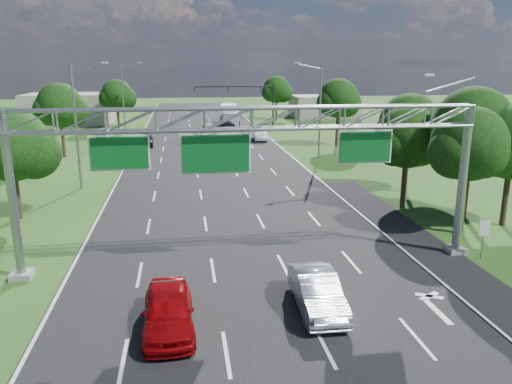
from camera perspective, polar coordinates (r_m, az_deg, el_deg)
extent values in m
plane|color=#234815|center=(43.06, -4.13, 0.97)|extent=(220.00, 220.00, 0.00)
cube|color=black|center=(43.06, -4.13, 0.97)|extent=(18.00, 180.00, 0.02)
cube|color=black|center=(30.67, 17.81, -5.37)|extent=(3.00, 30.00, 0.02)
cube|color=gray|center=(29.58, 21.80, -6.17)|extent=(1.00, 1.00, 0.30)
cylinder|color=gray|center=(28.52, 22.52, 1.10)|extent=(0.44, 0.44, 8.00)
cube|color=gray|center=(26.94, -25.19, -8.56)|extent=(1.00, 1.00, 0.30)
cylinder|color=gray|center=(25.76, -26.10, -0.63)|extent=(0.40, 0.40, 8.00)
cylinder|color=gray|center=(27.27, 21.35, 11.30)|extent=(2.54, 0.12, 0.79)
cube|color=beige|center=(26.69, 19.15, 12.52)|extent=(0.50, 0.22, 0.12)
cube|color=white|center=(24.25, -15.31, 4.34)|extent=(2.80, 0.05, 1.70)
cube|color=#0B5B20|center=(24.19, -15.33, 4.31)|extent=(2.62, 0.05, 1.52)
cube|color=white|center=(24.15, -4.61, 4.41)|extent=(3.40, 0.05, 2.00)
cube|color=#0B5B20|center=(24.09, -4.60, 4.38)|extent=(3.22, 0.05, 1.82)
cube|color=white|center=(25.73, 12.36, 5.08)|extent=(2.80, 0.05, 1.70)
cube|color=#0B5B20|center=(25.67, 12.40, 5.06)|extent=(2.62, 0.05, 1.52)
cylinder|color=gray|center=(28.97, 24.48, -5.09)|extent=(0.06, 0.06, 2.00)
cube|color=white|center=(28.73, 24.66, -3.79)|extent=(0.60, 0.04, 0.80)
cylinder|color=black|center=(78.30, 1.96, 9.72)|extent=(0.24, 0.24, 7.00)
cylinder|color=black|center=(77.25, -2.50, 11.96)|extent=(12.00, 0.18, 0.18)
imported|color=black|center=(76.88, -7.04, 11.44)|extent=(0.18, 0.22, 1.10)
imported|color=black|center=(77.18, -3.25, 11.54)|extent=(0.18, 0.22, 1.10)
imported|color=black|center=(77.79, 0.50, 11.58)|extent=(0.18, 0.22, 1.10)
cylinder|color=gray|center=(42.89, -19.87, 6.89)|extent=(0.20, 0.20, 10.00)
cylinder|color=gray|center=(42.35, -18.66, 13.30)|extent=(2.78, 0.12, 0.60)
cube|color=beige|center=(42.15, -16.92, 13.97)|extent=(0.55, 0.22, 0.12)
cylinder|color=gray|center=(77.37, -14.93, 10.31)|extent=(0.20, 0.20, 10.00)
cylinder|color=gray|center=(77.08, -14.18, 13.84)|extent=(2.78, 0.12, 0.60)
cube|color=beige|center=(76.97, -13.20, 14.20)|extent=(0.55, 0.22, 0.12)
cylinder|color=gray|center=(54.00, 7.33, 9.03)|extent=(0.20, 0.20, 10.00)
cylinder|color=gray|center=(53.42, 6.12, 14.06)|extent=(2.78, 0.12, 0.60)
cube|color=beige|center=(53.11, 4.73, 14.52)|extent=(0.55, 0.22, 0.12)
cylinder|color=#2D2116|center=(32.52, 22.53, -1.22)|extent=(0.36, 0.36, 3.74)
sphere|color=black|center=(31.79, 23.17, 5.09)|extent=(4.40, 4.40, 4.40)
sphere|color=black|center=(32.79, 24.36, 4.25)|extent=(3.30, 3.30, 3.30)
sphere|color=black|center=(31.10, 21.81, 4.21)|extent=(3.08, 3.08, 3.08)
cylinder|color=#2D2116|center=(35.97, 22.90, 0.54)|extent=(0.36, 0.36, 4.18)
sphere|color=black|center=(35.28, 23.56, 7.00)|extent=(5.00, 5.00, 5.00)
sphere|color=black|center=(36.36, 24.81, 6.06)|extent=(3.75, 3.75, 3.75)
sphere|color=black|center=(34.51, 22.14, 6.15)|extent=(3.50, 3.50, 3.50)
cylinder|color=#2D2116|center=(37.23, 16.53, 0.85)|extent=(0.36, 0.36, 3.30)
sphere|color=black|center=(36.60, 16.91, 6.04)|extent=(4.40, 4.40, 4.40)
sphere|color=black|center=(37.52, 18.12, 5.29)|extent=(3.30, 3.30, 3.30)
sphere|color=black|center=(35.99, 15.63, 5.28)|extent=(3.08, 3.08, 3.08)
cylinder|color=#2D2116|center=(35.24, 26.59, -0.68)|extent=(0.36, 0.36, 3.52)
sphere|color=black|center=(33.80, 26.03, 4.25)|extent=(3.22, 3.22, 3.22)
cylinder|color=#2D2116|center=(41.57, 16.76, 2.38)|extent=(0.36, 0.36, 3.52)
sphere|color=black|center=(40.99, 17.14, 7.41)|extent=(4.80, 4.80, 4.80)
sphere|color=black|center=(41.95, 18.33, 6.64)|extent=(3.60, 3.60, 3.60)
sphere|color=black|center=(40.33, 15.87, 6.70)|extent=(3.36, 3.36, 3.36)
cylinder|color=#2D2116|center=(36.49, -25.61, -0.45)|extent=(0.36, 0.36, 3.08)
sphere|color=black|center=(35.83, -26.21, 4.90)|extent=(4.80, 4.80, 4.80)
sphere|color=black|center=(35.96, -24.10, 4.19)|extent=(3.60, 3.60, 3.60)
cylinder|color=#2D2116|center=(58.78, -21.17, 5.54)|extent=(0.36, 0.36, 3.74)
sphere|color=black|center=(58.37, -21.51, 9.21)|extent=(4.80, 4.80, 4.80)
sphere|color=black|center=(58.55, -20.22, 8.75)|extent=(3.60, 3.60, 3.60)
sphere|color=black|center=(58.36, -22.58, 8.64)|extent=(3.36, 3.36, 3.36)
cylinder|color=#2D2116|center=(82.78, -15.46, 8.19)|extent=(0.36, 0.36, 3.30)
sphere|color=black|center=(82.49, -15.62, 10.65)|extent=(4.80, 4.80, 4.80)
sphere|color=black|center=(82.79, -14.73, 10.30)|extent=(3.60, 3.60, 3.60)
sphere|color=black|center=(82.36, -16.38, 10.26)|extent=(3.36, 3.36, 3.36)
cylinder|color=#2D2116|center=(63.24, 9.24, 7.00)|extent=(0.36, 0.36, 3.96)
sphere|color=black|center=(62.86, 9.39, 10.53)|extent=(4.80, 4.80, 4.80)
sphere|color=black|center=(63.65, 10.30, 10.00)|extent=(3.60, 3.60, 3.60)
sphere|color=black|center=(62.28, 8.50, 10.09)|extent=(3.36, 3.36, 3.36)
cylinder|color=#2D2116|center=(91.73, 2.34, 9.34)|extent=(0.36, 0.36, 3.52)
sphere|color=black|center=(91.47, 2.36, 11.63)|extent=(4.80, 4.80, 4.80)
sphere|color=black|center=(92.13, 3.06, 11.27)|extent=(3.60, 3.60, 3.60)
sphere|color=black|center=(91.01, 1.72, 11.32)|extent=(3.36, 3.36, 3.36)
cube|color=gray|center=(92.03, -20.55, 8.92)|extent=(14.00, 10.00, 5.00)
cube|color=gray|center=(97.91, 7.74, 9.69)|extent=(12.00, 9.00, 4.00)
imported|color=#AA070B|center=(20.06, -9.98, -13.19)|extent=(2.07, 4.88, 1.65)
imported|color=#B7BEC4|center=(21.44, 6.98, -11.25)|extent=(1.82, 4.87, 1.59)
imported|color=silver|center=(74.46, -5.40, 7.22)|extent=(2.40, 4.74, 1.32)
imported|color=black|center=(79.64, -3.19, 7.67)|extent=(1.97, 4.09, 1.12)
imported|color=black|center=(63.84, -12.55, 5.87)|extent=(2.13, 4.92, 1.65)
imported|color=white|center=(67.41, 0.49, 6.64)|extent=(2.11, 5.01, 1.61)
cube|color=beige|center=(85.19, -3.14, 8.91)|extent=(3.35, 6.58, 3.15)
cube|color=silver|center=(80.89, -2.84, 8.20)|extent=(2.70, 2.62, 2.31)
cylinder|color=black|center=(81.06, -3.66, 7.75)|extent=(0.37, 1.05, 1.05)
cylinder|color=black|center=(81.29, -2.03, 7.79)|extent=(0.37, 1.05, 1.05)
cylinder|color=black|center=(87.30, -4.02, 8.23)|extent=(0.37, 1.05, 1.05)
cylinder|color=black|center=(87.50, -2.50, 8.27)|extent=(0.37, 1.05, 1.05)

